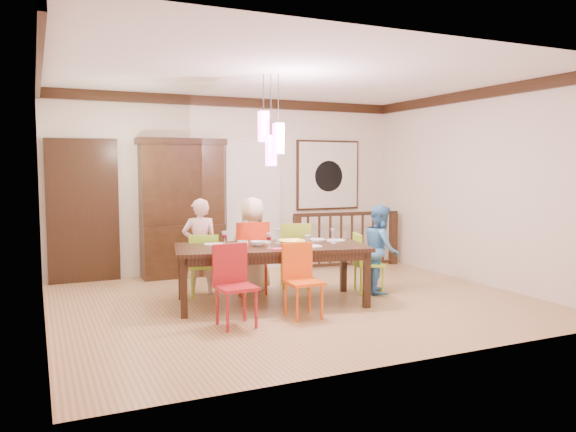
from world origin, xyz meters
name	(u,v)px	position (x,y,z in m)	size (l,w,h in m)	color
floor	(296,301)	(0.00, 0.00, 0.00)	(6.00, 6.00, 0.00)	#A1784E
ceiling	(296,75)	(0.00, 0.00, 2.90)	(6.00, 6.00, 0.00)	white
wall_back	(233,185)	(0.00, 2.50, 1.45)	(6.00, 6.00, 0.00)	beige
wall_left	(41,195)	(-3.00, 0.00, 1.45)	(5.00, 5.00, 0.00)	beige
wall_right	(476,187)	(3.00, 0.00, 1.45)	(5.00, 5.00, 0.00)	beige
crown_molding	(296,82)	(0.00, 0.00, 2.82)	(6.00, 5.00, 0.16)	black
panel_door	(83,213)	(-2.40, 2.45, 1.05)	(1.04, 0.07, 2.24)	black
white_doorway	(253,208)	(0.35, 2.46, 1.05)	(0.97, 0.05, 2.22)	silver
painting	(328,175)	(1.80, 2.46, 1.60)	(1.25, 0.06, 1.25)	black
pendant_cluster	(271,138)	(-0.33, 0.02, 2.11)	(0.27, 0.21, 1.14)	#FF4CBC
dining_table	(271,251)	(-0.33, 0.02, 0.68)	(2.57, 1.56, 0.75)	black
chair_far_left	(204,260)	(-1.01, 0.76, 0.49)	(0.48, 0.48, 0.86)	#85C726
chair_far_mid	(250,252)	(-0.38, 0.70, 0.58)	(0.50, 0.50, 1.01)	red
chair_far_right	(295,250)	(0.35, 0.77, 0.55)	(0.55, 0.55, 0.95)	#81A224
chair_near_left	(236,280)	(-1.09, -0.79, 0.51)	(0.42, 0.42, 0.90)	#A51A1E
chair_near_mid	(304,276)	(-0.26, -0.76, 0.49)	(0.39, 0.39, 0.86)	#F7570F
chair_end_right	(369,259)	(1.14, 0.03, 0.48)	(0.46, 0.46, 0.83)	#93D125
china_hutch	(182,208)	(-0.92, 2.30, 1.10)	(1.39, 0.46, 2.20)	black
balustrade	(347,238)	(1.90, 1.95, 0.50)	(1.97, 0.29, 0.96)	black
person_far_left	(200,247)	(-1.02, 0.91, 0.66)	(0.48, 0.32, 1.32)	#FFC5C2
person_far_mid	(253,244)	(-0.27, 0.85, 0.66)	(0.65, 0.42, 1.33)	beige
person_end_right	(381,249)	(1.30, -0.02, 0.61)	(0.60, 0.46, 1.23)	#4587C3
serving_bowl	(292,243)	(-0.13, -0.15, 0.79)	(0.33, 0.33, 0.08)	#FAE447
small_bowl	(258,244)	(-0.51, 0.04, 0.78)	(0.20, 0.20, 0.06)	white
cup_left	(243,245)	(-0.78, -0.14, 0.80)	(0.14, 0.14, 0.11)	silver
cup_right	(308,238)	(0.26, 0.19, 0.79)	(0.09, 0.09, 0.08)	silver
plate_far_left	(214,244)	(-0.98, 0.37, 0.76)	(0.26, 0.26, 0.01)	white
plate_far_mid	(262,242)	(-0.35, 0.31, 0.76)	(0.26, 0.26, 0.01)	white
plate_far_right	(316,240)	(0.42, 0.26, 0.76)	(0.26, 0.26, 0.01)	white
plate_near_left	(223,251)	(-1.05, -0.22, 0.76)	(0.26, 0.26, 0.01)	white
plate_near_mid	(312,246)	(0.08, -0.30, 0.76)	(0.26, 0.26, 0.01)	white
plate_end_right	(336,240)	(0.64, 0.08, 0.76)	(0.26, 0.26, 0.01)	white
wine_glass_a	(225,239)	(-0.90, 0.19, 0.84)	(0.08, 0.08, 0.19)	#590C19
wine_glass_b	(278,236)	(-0.17, 0.19, 0.84)	(0.08, 0.08, 0.19)	silver
wine_glass_c	(269,241)	(-0.46, -0.21, 0.84)	(0.08, 0.08, 0.19)	#590C19
wine_glass_d	(334,236)	(0.49, -0.12, 0.84)	(0.08, 0.08, 0.19)	silver
napkin	(279,249)	(-0.39, -0.35, 0.76)	(0.18, 0.14, 0.01)	#D83359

